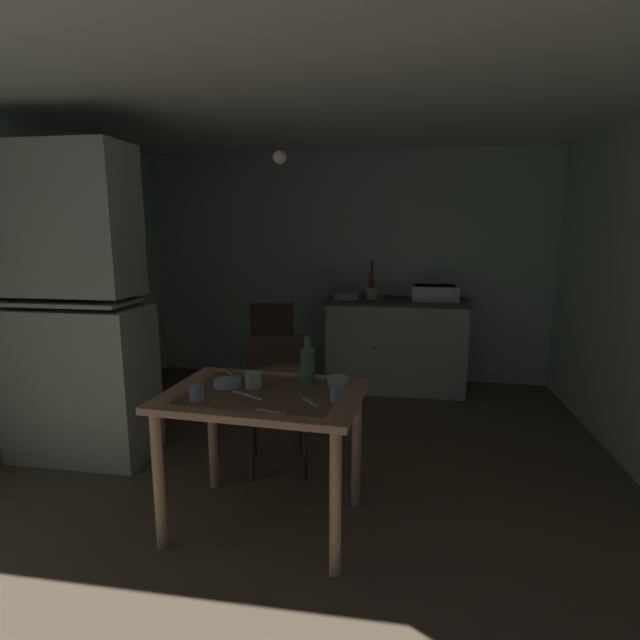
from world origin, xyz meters
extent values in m
plane|color=brown|center=(0.00, 0.00, 0.00)|extent=(5.38, 5.38, 0.00)
cube|color=#B2D2B4|center=(0.00, 2.24, 1.20)|extent=(4.34, 0.10, 2.40)
cube|color=#ADD0AF|center=(-2.17, 0.00, 1.20)|extent=(0.10, 4.48, 2.40)
cube|color=white|center=(0.00, 0.00, 2.45)|extent=(4.34, 4.48, 0.10)
cube|color=#B1BDA5|center=(-1.62, -0.03, 0.54)|extent=(0.96, 0.49, 1.08)
cube|color=#ADBCA8|center=(-1.62, -0.03, 1.66)|extent=(0.88, 0.42, 0.99)
cube|color=#B6B3AC|center=(-1.62, -0.05, 1.12)|extent=(0.87, 0.44, 0.02)
cube|color=#B1BDA5|center=(0.55, 1.87, 0.44)|extent=(1.35, 0.60, 0.88)
cube|color=brown|center=(0.55, 1.87, 0.90)|extent=(1.38, 0.63, 0.03)
sphere|color=#2D2823|center=(0.35, 1.56, 0.49)|extent=(0.02, 0.02, 0.02)
cube|color=white|center=(0.92, 1.87, 0.99)|extent=(0.44, 0.34, 0.15)
cube|color=black|center=(0.92, 1.87, 1.06)|extent=(0.38, 0.28, 0.01)
cylinder|color=maroon|center=(0.29, 1.92, 1.05)|extent=(0.05, 0.05, 0.28)
cylinder|color=maroon|center=(0.29, 1.85, 1.15)|extent=(0.03, 0.12, 0.03)
cylinder|color=maroon|center=(0.29, 1.98, 1.24)|extent=(0.02, 0.16, 0.12)
cylinder|color=#9EB2C6|center=(0.04, 1.82, 0.95)|extent=(0.26, 0.26, 0.08)
cylinder|color=beige|center=(0.30, 1.88, 0.97)|extent=(0.11, 0.11, 0.11)
cube|color=tan|center=(-0.11, -0.65, 0.75)|extent=(1.07, 0.80, 0.04)
cube|color=white|center=(-0.11, -0.65, 0.76)|extent=(0.83, 0.62, 0.00)
cylinder|color=tan|center=(-0.58, -0.92, 0.36)|extent=(0.06, 0.06, 0.73)
cylinder|color=tan|center=(0.31, -0.98, 0.36)|extent=(0.06, 0.06, 0.73)
cylinder|color=tan|center=(-0.54, -0.31, 0.36)|extent=(0.06, 0.06, 0.73)
cylinder|color=tan|center=(0.36, -0.38, 0.36)|extent=(0.06, 0.06, 0.73)
cube|color=#34241C|center=(-0.21, 0.02, 0.44)|extent=(0.49, 0.49, 0.03)
cube|color=#36291C|center=(-0.16, -0.16, 0.71)|extent=(0.37, 0.12, 0.50)
cylinder|color=#34241C|center=(-0.09, 0.22, 0.21)|extent=(0.04, 0.04, 0.42)
cylinder|color=#34241C|center=(-0.42, 0.14, 0.21)|extent=(0.04, 0.04, 0.42)
cylinder|color=#34241C|center=(0.00, -0.11, 0.21)|extent=(0.04, 0.04, 0.42)
cylinder|color=#34241C|center=(-0.33, -0.19, 0.21)|extent=(0.04, 0.04, 0.42)
cube|color=#2E211A|center=(-0.56, 1.24, 0.45)|extent=(0.48, 0.48, 0.03)
cube|color=#31211B|center=(-0.52, 1.06, 0.72)|extent=(0.38, 0.11, 0.51)
cylinder|color=#2E211A|center=(-0.43, 1.45, 0.22)|extent=(0.04, 0.04, 0.43)
cylinder|color=#2E211A|center=(-0.76, 1.37, 0.22)|extent=(0.04, 0.04, 0.43)
cylinder|color=#2E211A|center=(-0.35, 1.11, 0.22)|extent=(0.04, 0.04, 0.43)
cylinder|color=#2E211A|center=(-0.69, 1.04, 0.22)|extent=(0.04, 0.04, 0.43)
cylinder|color=#9EB2C6|center=(-0.33, -0.59, 0.78)|extent=(0.15, 0.15, 0.04)
cylinder|color=#ADD1C1|center=(0.26, -0.49, 0.79)|extent=(0.12, 0.12, 0.05)
cylinder|color=#9EB2C6|center=(-0.40, -0.82, 0.80)|extent=(0.07, 0.07, 0.07)
cylinder|color=#ADD1C1|center=(-0.18, -0.58, 0.80)|extent=(0.09, 0.09, 0.08)
cylinder|color=#9EB2C6|center=(0.28, -0.72, 0.80)|extent=(0.06, 0.06, 0.08)
cylinder|color=#4C7F56|center=(0.09, -0.49, 0.86)|extent=(0.08, 0.08, 0.20)
cylinder|color=#4C7F56|center=(0.09, -0.49, 1.00)|extent=(0.03, 0.03, 0.07)
cube|color=silver|center=(-0.18, -0.72, 0.77)|extent=(0.19, 0.12, 0.00)
cube|color=beige|center=(-0.01, -0.92, 0.77)|extent=(0.14, 0.05, 0.00)
cube|color=beige|center=(0.17, -0.78, 0.77)|extent=(0.11, 0.14, 0.00)
cube|color=beige|center=(-0.37, -0.39, 0.77)|extent=(0.10, 0.11, 0.00)
sphere|color=#F9EFCC|center=(-0.16, -0.04, 2.03)|extent=(0.08, 0.08, 0.08)
camera|label=1|loc=(0.58, -3.01, 1.60)|focal=27.45mm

